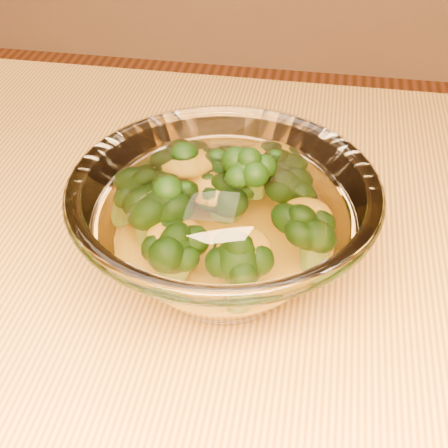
% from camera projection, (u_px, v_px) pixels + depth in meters
% --- Properties ---
extents(table, '(1.20, 0.80, 0.75)m').
position_uv_depth(table, '(122.00, 386.00, 0.54)').
color(table, gold).
rests_on(table, ground).
extents(glass_bowl, '(0.23, 0.23, 0.10)m').
position_uv_depth(glass_bowl, '(224.00, 229.00, 0.47)').
color(glass_bowl, white).
rests_on(glass_bowl, table).
extents(cheese_sauce, '(0.11, 0.11, 0.03)m').
position_uv_depth(cheese_sauce, '(224.00, 250.00, 0.48)').
color(cheese_sauce, orange).
rests_on(cheese_sauce, glass_bowl).
extents(broccoli_heap, '(0.16, 0.15, 0.08)m').
position_uv_depth(broccoli_heap, '(217.00, 205.00, 0.47)').
color(broccoli_heap, black).
rests_on(broccoli_heap, cheese_sauce).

